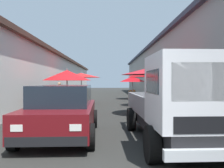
% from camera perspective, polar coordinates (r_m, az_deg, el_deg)
% --- Properties ---
extents(ground, '(90.00, 90.00, 0.00)m').
position_cam_1_polar(ground, '(15.38, -1.35, -5.25)').
color(ground, '#282826').
extents(building_left_whitewash, '(49.80, 7.50, 3.83)m').
position_cam_1_polar(building_left_whitewash, '(19.08, -23.81, 1.62)').
color(building_left_whitewash, silver).
rests_on(building_left_whitewash, ground).
extents(building_right_concrete, '(49.80, 7.50, 4.81)m').
position_cam_1_polar(building_right_concrete, '(18.98, 21.42, 3.11)').
color(building_right_concrete, gray).
rests_on(building_right_concrete, ground).
extents(fruit_stall_far_right, '(2.31, 2.31, 2.19)m').
position_cam_1_polar(fruit_stall_far_right, '(11.52, -11.01, 0.76)').
color(fruit_stall_far_right, '#9E9EA3').
rests_on(fruit_stall_far_right, ground).
extents(fruit_stall_near_left, '(2.30, 2.30, 2.10)m').
position_cam_1_polar(fruit_stall_near_left, '(21.02, 4.97, 0.69)').
color(fruit_stall_near_left, '#9E9EA3').
rests_on(fruit_stall_near_left, ground).
extents(fruit_stall_far_left, '(2.68, 2.68, 2.24)m').
position_cam_1_polar(fruit_stall_far_left, '(16.69, -7.35, 1.26)').
color(fruit_stall_far_left, '#9E9EA3').
rests_on(fruit_stall_far_left, ground).
extents(fruit_stall_near_right, '(2.31, 2.31, 2.43)m').
position_cam_1_polar(fruit_stall_near_right, '(15.16, 8.10, 1.78)').
color(fruit_stall_near_right, '#9E9EA3').
rests_on(fruit_stall_near_right, ground).
extents(fruit_stall_mid_lane, '(2.81, 2.81, 2.31)m').
position_cam_1_polar(fruit_stall_mid_lane, '(11.15, 9.30, 1.78)').
color(fruit_stall_mid_lane, '#9E9EA3').
rests_on(fruit_stall_mid_lane, ground).
extents(hatchback_car, '(3.96, 2.02, 1.45)m').
position_cam_1_polar(hatchback_car, '(6.90, -11.87, -6.27)').
color(hatchback_car, '#600F14').
rests_on(hatchback_car, ground).
extents(delivery_truck, '(4.98, 2.10, 2.08)m').
position_cam_1_polar(delivery_truck, '(5.50, 17.05, -4.86)').
color(delivery_truck, black).
rests_on(delivery_truck, ground).
extents(vendor_by_crates, '(0.54, 0.40, 1.53)m').
position_cam_1_polar(vendor_by_crates, '(15.11, -12.60, -2.05)').
color(vendor_by_crates, navy).
rests_on(vendor_by_crates, ground).
extents(vendor_in_shade, '(0.40, 0.60, 1.68)m').
position_cam_1_polar(vendor_in_shade, '(13.02, 10.02, -1.99)').
color(vendor_in_shade, '#665B4C').
rests_on(vendor_in_shade, ground).
extents(parked_scooter, '(1.69, 0.47, 1.14)m').
position_cam_1_polar(parked_scooter, '(9.56, 17.64, -6.12)').
color(parked_scooter, black).
rests_on(parked_scooter, ground).
extents(plastic_stool, '(0.30, 0.30, 0.43)m').
position_cam_1_polar(plastic_stool, '(12.17, 12.59, -5.26)').
color(plastic_stool, '#194CB2').
rests_on(plastic_stool, ground).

